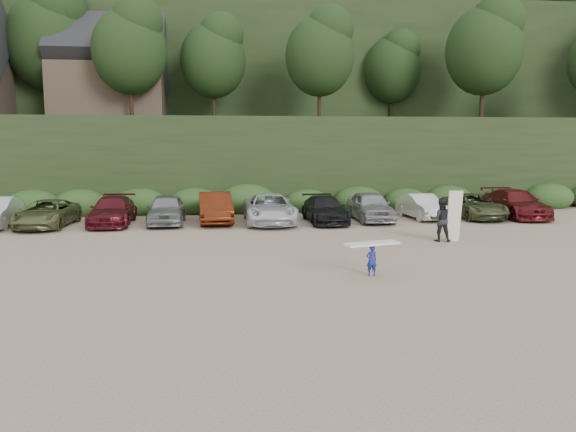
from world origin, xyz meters
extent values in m
plane|color=tan|center=(0.00, 0.00, 0.00)|extent=(120.00, 120.00, 0.00)
cube|color=black|center=(0.00, 22.00, 3.00)|extent=(80.00, 14.00, 6.00)
cube|color=black|center=(0.00, 40.00, 8.00)|extent=(90.00, 30.00, 16.00)
ellipsoid|color=black|center=(0.00, 22.00, 11.00)|extent=(66.00, 12.00, 10.00)
cube|color=#2B491E|center=(-0.55, 14.50, 0.60)|extent=(46.20, 2.00, 1.20)
cube|color=brown|center=(-12.00, 24.00, 8.00)|extent=(8.00, 6.00, 4.00)
imported|color=#5F683C|center=(-13.06, 9.89, 0.70)|extent=(2.61, 5.19, 1.41)
imported|color=#53131A|center=(-9.79, 10.28, 0.75)|extent=(2.13, 5.17, 1.50)
imported|color=gray|center=(-6.96, 10.18, 0.80)|extent=(1.96, 4.74, 1.61)
imported|color=#5E220E|center=(-4.35, 10.39, 0.82)|extent=(1.97, 5.06, 1.64)
imported|color=silver|center=(-1.42, 9.74, 0.80)|extent=(2.71, 5.79, 1.60)
imported|color=black|center=(1.62, 9.65, 0.71)|extent=(2.08, 4.95, 1.43)
imported|color=#98979C|center=(4.29, 9.98, 0.82)|extent=(1.96, 4.84, 1.65)
imported|color=silver|center=(7.44, 10.39, 0.71)|extent=(1.82, 4.44, 1.43)
imported|color=#4A5330|center=(10.54, 10.26, 0.70)|extent=(2.51, 5.12, 1.40)
imported|color=maroon|center=(13.13, 10.26, 0.80)|extent=(2.42, 5.60, 1.61)
imported|color=navy|center=(0.81, -2.58, 0.51)|extent=(0.40, 0.29, 1.03)
cube|color=white|center=(0.81, -2.58, 1.09)|extent=(1.95, 0.98, 0.08)
imported|color=black|center=(5.64, 3.28, 0.97)|extent=(1.11, 0.97, 1.95)
cube|color=silver|center=(6.17, 3.12, 1.15)|extent=(0.66, 0.37, 2.29)
camera|label=1|loc=(-4.32, -20.40, 4.50)|focal=35.00mm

